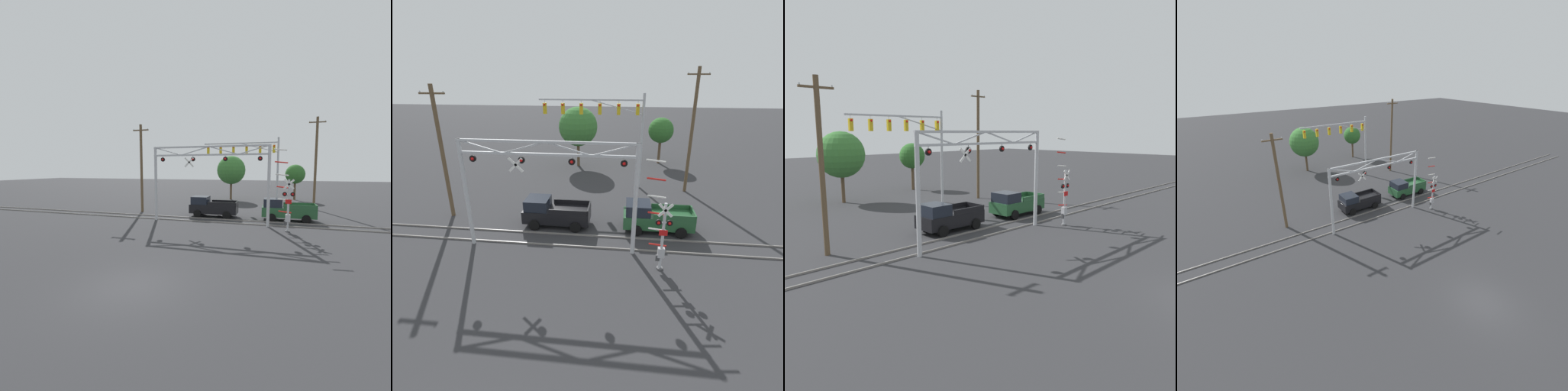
{
  "view_description": "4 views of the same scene",
  "coord_description": "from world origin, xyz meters",
  "views": [
    {
      "loc": [
        5.39,
        -8.94,
        4.76
      ],
      "look_at": [
        -1.22,
        13.07,
        2.39
      ],
      "focal_mm": 24.0,
      "sensor_mm": 36.0,
      "label": 1
    },
    {
      "loc": [
        4.19,
        -2.96,
        10.08
      ],
      "look_at": [
        2.12,
        14.6,
        2.97
      ],
      "focal_mm": 28.0,
      "sensor_mm": 36.0,
      "label": 2
    },
    {
      "loc": [
        -16.35,
        -3.35,
        6.61
      ],
      "look_at": [
        -0.71,
        12.77,
        2.86
      ],
      "focal_mm": 35.0,
      "sensor_mm": 36.0,
      "label": 3
    },
    {
      "loc": [
        -13.35,
        -6.72,
        14.42
      ],
      "look_at": [
        -0.1,
        13.67,
        2.57
      ],
      "focal_mm": 24.0,
      "sensor_mm": 36.0,
      "label": 4
    }
  ],
  "objects": [
    {
      "name": "traffic_signal_span",
      "position": [
        3.16,
        24.63,
        6.09
      ],
      "size": [
        9.37,
        0.39,
        8.53
      ],
      "color": "#B7BABF",
      "rests_on": "ground_plane"
    },
    {
      "name": "crossing_signal_mast",
      "position": [
        6.4,
        11.57,
        2.11
      ],
      "size": [
        1.59,
        0.35,
        6.25
      ],
      "color": "#B7BABF",
      "rests_on": "ground_plane"
    },
    {
      "name": "rail_track_far",
      "position": [
        0.0,
        14.73,
        0.05
      ],
      "size": [
        80.0,
        0.08,
        0.1
      ],
      "primitive_type": "cube",
      "color": "gray",
      "rests_on": "ground_plane"
    },
    {
      "name": "background_tree_beyond_span",
      "position": [
        8.48,
        33.45,
        3.89
      ],
      "size": [
        2.9,
        2.9,
        5.37
      ],
      "color": "brown",
      "rests_on": "ground_plane"
    },
    {
      "name": "crossing_gantry",
      "position": [
        -0.01,
        13.01,
        4.46
      ],
      "size": [
        10.27,
        0.28,
        6.7
      ],
      "color": "#B7BABF",
      "rests_on": "ground_plane"
    },
    {
      "name": "pickup_truck_lead",
      "position": [
        -0.48,
        16.14,
        0.96
      ],
      "size": [
        4.62,
        2.15,
        1.99
      ],
      "color": "black",
      "rests_on": "ground_plane"
    },
    {
      "name": "background_tree_far_left_verge",
      "position": [
        -0.92,
        31.15,
        4.53
      ],
      "size": [
        4.33,
        4.33,
        6.7
      ],
      "color": "brown",
      "rests_on": "ground_plane"
    },
    {
      "name": "utility_pole_left",
      "position": [
        -8.46,
        16.73,
        4.88
      ],
      "size": [
        1.8,
        0.28,
        9.46
      ],
      "color": "brown",
      "rests_on": "ground_plane"
    },
    {
      "name": "rail_track_near",
      "position": [
        0.0,
        13.3,
        0.05
      ],
      "size": [
        80.0,
        0.08,
        0.1
      ],
      "primitive_type": "cube",
      "color": "gray",
      "rests_on": "ground_plane"
    },
    {
      "name": "ground_plane",
      "position": [
        0.0,
        0.0,
        0.0
      ],
      "size": [
        200.0,
        200.0,
        0.0
      ],
      "primitive_type": "plane",
      "color": "#303033"
    },
    {
      "name": "utility_pole_right",
      "position": [
        9.96,
        24.07,
        5.46
      ],
      "size": [
        1.8,
        0.28,
        10.61
      ],
      "color": "brown",
      "rests_on": "ground_plane"
    },
    {
      "name": "pickup_truck_following",
      "position": [
        6.5,
        16.15,
        0.96
      ],
      "size": [
        4.67,
        2.15,
        1.99
      ],
      "color": "#23512D",
      "rests_on": "ground_plane"
    }
  ]
}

